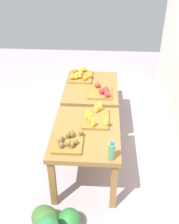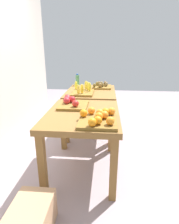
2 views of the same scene
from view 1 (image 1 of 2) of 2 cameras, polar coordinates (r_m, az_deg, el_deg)
name	(u,v)px [view 1 (image 1 of 2)]	position (r m, az deg, el deg)	size (l,w,h in m)	color
ground_plane	(89,147)	(4.07, -0.12, -7.43)	(8.00, 8.00, 0.00)	gray
display_table_left	(91,92)	(4.17, 0.37, 4.21)	(1.04, 0.80, 0.73)	brown
display_table_right	(86,138)	(3.24, -0.76, -5.50)	(1.04, 0.80, 0.73)	brown
orange_bin	(81,75)	(4.35, -1.91, 7.70)	(0.45, 0.37, 0.11)	brown
apple_bin	(101,91)	(3.90, 2.51, 4.35)	(0.41, 0.34, 0.11)	brown
banana_crate	(96,117)	(3.33, 1.32, -1.16)	(0.44, 0.32, 0.17)	brown
kiwi_bin	(69,141)	(2.98, -4.45, -6.20)	(0.36, 0.32, 0.10)	brown
water_bottle	(112,151)	(2.76, 4.71, -8.23)	(0.07, 0.07, 0.22)	#4C8C59
cardboard_produce_box	(109,92)	(5.17, 4.24, 4.17)	(0.40, 0.30, 0.28)	tan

